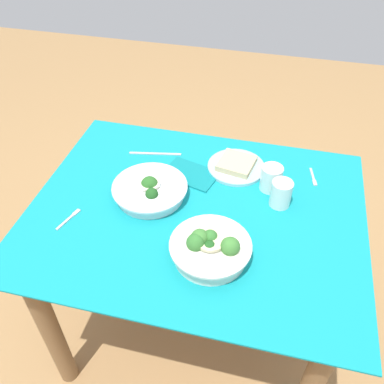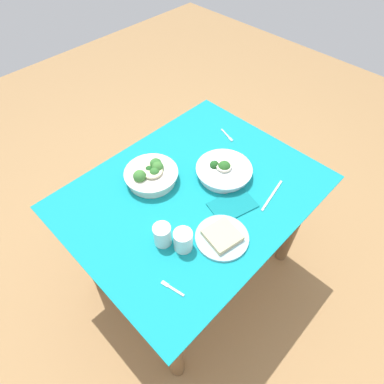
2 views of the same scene
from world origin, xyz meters
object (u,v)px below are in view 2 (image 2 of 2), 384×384
object	(u,v)px
fork_by_near_bowl	(227,136)
bread_side_plate	(222,237)
broccoli_bowl_near	(151,175)
fork_by_far_bowl	(172,288)
broccoli_bowl_far	(224,171)
water_glass_center	(183,240)
water_glass_side	(162,235)
table_knife_left	(272,195)
napkin_folded_upper	(233,205)

from	to	relation	value
fork_by_near_bowl	bread_side_plate	bearing A→B (deg)	-33.98
broccoli_bowl_near	fork_by_far_bowl	distance (m)	0.53
broccoli_bowl_far	fork_by_far_bowl	bearing A→B (deg)	23.02
bread_side_plate	fork_by_near_bowl	xyz separation A→B (m)	(-0.49, -0.39, -0.01)
water_glass_center	fork_by_near_bowl	world-z (taller)	water_glass_center
broccoli_bowl_near	fork_by_near_bowl	bearing A→B (deg)	174.86
bread_side_plate	water_glass_side	world-z (taller)	water_glass_side
table_knife_left	broccoli_bowl_near	bearing A→B (deg)	114.13
fork_by_far_bowl	fork_by_near_bowl	world-z (taller)	same
water_glass_side	fork_by_near_bowl	bearing A→B (deg)	-160.49
water_glass_side	fork_by_far_bowl	size ratio (longest dim) A/B	0.99
fork_by_near_bowl	napkin_folded_upper	distance (m)	0.46
fork_by_far_bowl	broccoli_bowl_far	bearing A→B (deg)	-79.07
bread_side_plate	water_glass_center	distance (m)	0.16
broccoli_bowl_near	water_glass_center	size ratio (longest dim) A/B	2.63
broccoli_bowl_far	broccoli_bowl_near	size ratio (longest dim) A/B	1.06
broccoli_bowl_near	napkin_folded_upper	distance (m)	0.39
fork_by_near_bowl	fork_by_far_bowl	bearing A→B (deg)	-45.19
fork_by_near_bowl	napkin_folded_upper	bearing A→B (deg)	-29.20
broccoli_bowl_far	bread_side_plate	size ratio (longest dim) A/B	1.21
napkin_folded_upper	table_knife_left	bearing A→B (deg)	151.74
water_glass_center	table_knife_left	distance (m)	0.47
water_glass_center	table_knife_left	xyz separation A→B (m)	(-0.45, 0.09, -0.04)
broccoli_bowl_far	water_glass_center	world-z (taller)	water_glass_center
water_glass_side	table_knife_left	xyz separation A→B (m)	(-0.49, 0.17, -0.05)
broccoli_bowl_far	bread_side_plate	world-z (taller)	broccoli_bowl_far
water_glass_side	fork_by_far_bowl	world-z (taller)	water_glass_side
table_knife_left	broccoli_bowl_far	bearing A→B (deg)	92.89
water_glass_center	napkin_folded_upper	distance (m)	0.29
broccoli_bowl_far	water_glass_center	bearing A→B (deg)	19.43
fork_by_near_bowl	table_knife_left	bearing A→B (deg)	-5.22
bread_side_plate	water_glass_side	bearing A→B (deg)	-42.00
bread_side_plate	napkin_folded_upper	distance (m)	0.17
broccoli_bowl_near	napkin_folded_upper	world-z (taller)	broccoli_bowl_near
broccoli_bowl_near	fork_by_near_bowl	distance (m)	0.48
broccoli_bowl_far	bread_side_plate	bearing A→B (deg)	40.17
fork_by_far_bowl	table_knife_left	xyz separation A→B (m)	(-0.60, 0.00, -0.00)
bread_side_plate	napkin_folded_upper	size ratio (longest dim) A/B	1.11
bread_side_plate	fork_by_far_bowl	xyz separation A→B (m)	(0.28, 0.01, -0.01)
broccoli_bowl_far	fork_by_far_bowl	world-z (taller)	broccoli_bowl_far
bread_side_plate	fork_by_near_bowl	size ratio (longest dim) A/B	2.06
water_glass_center	fork_by_near_bowl	size ratio (longest dim) A/B	0.89
broccoli_bowl_far	table_knife_left	world-z (taller)	broccoli_bowl_far
broccoli_bowl_far	fork_by_near_bowl	size ratio (longest dim) A/B	2.48
broccoli_bowl_far	napkin_folded_upper	size ratio (longest dim) A/B	1.34
broccoli_bowl_near	water_glass_side	xyz separation A→B (m)	(0.18, 0.28, 0.01)
water_glass_side	broccoli_bowl_far	bearing A→B (deg)	-171.30
broccoli_bowl_far	water_glass_side	size ratio (longest dim) A/B	2.72
fork_by_near_bowl	napkin_folded_upper	xyz separation A→B (m)	(0.33, 0.31, 0.00)
fork_by_far_bowl	table_knife_left	bearing A→B (deg)	-102.37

